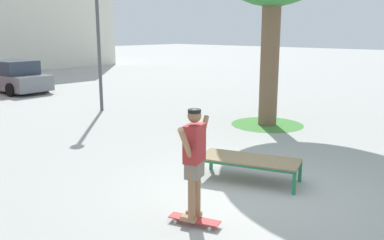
% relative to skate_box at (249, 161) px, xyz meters
% --- Properties ---
extents(ground_plane, '(120.00, 120.00, 0.00)m').
position_rel_skate_box_xyz_m(ground_plane, '(-0.46, -0.33, -0.41)').
color(ground_plane, '#A8A8A3').
extents(skate_box, '(1.34, 2.04, 0.46)m').
position_rel_skate_box_xyz_m(skate_box, '(0.00, 0.00, 0.00)').
color(skate_box, '#237A4C').
rests_on(skate_box, ground).
extents(skateboard, '(0.44, 0.82, 0.09)m').
position_rel_skate_box_xyz_m(skateboard, '(-2.08, -0.43, -0.34)').
color(skateboard, '#B23333').
rests_on(skateboard, ground).
extents(skater, '(0.97, 0.40, 1.69)m').
position_rel_skate_box_xyz_m(skater, '(-2.08, -0.42, 0.66)').
color(skater, '#8E6647').
rests_on(skater, skateboard).
extents(grass_patch_near_right, '(2.24, 2.24, 0.01)m').
position_rel_skate_box_xyz_m(grass_patch_near_right, '(4.46, 2.36, -0.41)').
color(grass_patch_near_right, '#47893D').
rests_on(grass_patch_near_right, ground).
extents(car_grey, '(2.14, 4.31, 1.50)m').
position_rel_skate_box_xyz_m(car_grey, '(2.36, 15.12, 0.28)').
color(car_grey, slate).
rests_on(car_grey, ground).
extents(light_post, '(0.36, 0.36, 5.83)m').
position_rel_skate_box_xyz_m(light_post, '(2.37, 8.11, 3.41)').
color(light_post, '#4C4C51').
rests_on(light_post, ground).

